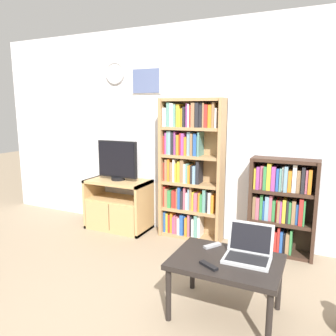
{
  "coord_description": "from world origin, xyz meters",
  "views": [
    {
      "loc": [
        1.29,
        -1.82,
        1.61
      ],
      "look_at": [
        -0.09,
        1.07,
        1.01
      ],
      "focal_mm": 35.0,
      "sensor_mm": 36.0,
      "label": 1
    }
  ],
  "objects_px": {
    "tv_stand": "(118,205)",
    "laptop": "(248,250)",
    "remote_far_from_laptop": "(209,266)",
    "bookshelf_short": "(280,206)",
    "television": "(117,161)",
    "coffee_table": "(226,266)",
    "bookshelf_tall": "(189,169)",
    "remote_near_laptop": "(212,246)"
  },
  "relations": [
    {
      "from": "tv_stand",
      "to": "remote_far_from_laptop",
      "type": "distance_m",
      "value": 2.21
    },
    {
      "from": "tv_stand",
      "to": "coffee_table",
      "type": "height_order",
      "value": "tv_stand"
    },
    {
      "from": "television",
      "to": "tv_stand",
      "type": "bearing_deg",
      "value": -80.14
    },
    {
      "from": "tv_stand",
      "to": "coffee_table",
      "type": "relative_size",
      "value": 1.02
    },
    {
      "from": "coffee_table",
      "to": "remote_far_from_laptop",
      "type": "height_order",
      "value": "remote_far_from_laptop"
    },
    {
      "from": "bookshelf_short",
      "to": "remote_near_laptop",
      "type": "bearing_deg",
      "value": -108.75
    },
    {
      "from": "bookshelf_short",
      "to": "laptop",
      "type": "height_order",
      "value": "bookshelf_short"
    },
    {
      "from": "tv_stand",
      "to": "bookshelf_short",
      "type": "height_order",
      "value": "bookshelf_short"
    },
    {
      "from": "tv_stand",
      "to": "bookshelf_short",
      "type": "relative_size",
      "value": 0.78
    },
    {
      "from": "bookshelf_short",
      "to": "remote_far_from_laptop",
      "type": "height_order",
      "value": "bookshelf_short"
    },
    {
      "from": "coffee_table",
      "to": "television",
      "type": "bearing_deg",
      "value": 145.7
    },
    {
      "from": "coffee_table",
      "to": "laptop",
      "type": "bearing_deg",
      "value": 32.1
    },
    {
      "from": "television",
      "to": "coffee_table",
      "type": "relative_size",
      "value": 0.69
    },
    {
      "from": "television",
      "to": "remote_near_laptop",
      "type": "distance_m",
      "value": 2.01
    },
    {
      "from": "tv_stand",
      "to": "coffee_table",
      "type": "bearing_deg",
      "value": -33.72
    },
    {
      "from": "tv_stand",
      "to": "laptop",
      "type": "xyz_separation_m",
      "value": [
        1.96,
        -1.12,
        0.2
      ]
    },
    {
      "from": "laptop",
      "to": "remote_far_from_laptop",
      "type": "height_order",
      "value": "laptop"
    },
    {
      "from": "bookshelf_short",
      "to": "coffee_table",
      "type": "bearing_deg",
      "value": -99.67
    },
    {
      "from": "coffee_table",
      "to": "remote_far_from_laptop",
      "type": "relative_size",
      "value": 5.09
    },
    {
      "from": "tv_stand",
      "to": "laptop",
      "type": "bearing_deg",
      "value": -29.7
    },
    {
      "from": "television",
      "to": "coffee_table",
      "type": "xyz_separation_m",
      "value": [
        1.81,
        -1.24,
        -0.51
      ]
    },
    {
      "from": "remote_far_from_laptop",
      "to": "tv_stand",
      "type": "bearing_deg",
      "value": 79.9
    },
    {
      "from": "bookshelf_tall",
      "to": "coffee_table",
      "type": "bearing_deg",
      "value": -57.83
    },
    {
      "from": "television",
      "to": "coffee_table",
      "type": "distance_m",
      "value": 2.26
    },
    {
      "from": "laptop",
      "to": "remote_near_laptop",
      "type": "bearing_deg",
      "value": 163.51
    },
    {
      "from": "bookshelf_short",
      "to": "remote_near_laptop",
      "type": "relative_size",
      "value": 6.77
    },
    {
      "from": "television",
      "to": "bookshelf_short",
      "type": "bearing_deg",
      "value": 3.09
    },
    {
      "from": "bookshelf_tall",
      "to": "bookshelf_short",
      "type": "distance_m",
      "value": 1.13
    },
    {
      "from": "bookshelf_tall",
      "to": "laptop",
      "type": "xyz_separation_m",
      "value": [
        1.0,
        -1.26,
        -0.33
      ]
    },
    {
      "from": "bookshelf_tall",
      "to": "television",
      "type": "bearing_deg",
      "value": -173.31
    },
    {
      "from": "tv_stand",
      "to": "remote_near_laptop",
      "type": "distance_m",
      "value": 1.94
    },
    {
      "from": "television",
      "to": "remote_far_from_laptop",
      "type": "distance_m",
      "value": 2.28
    },
    {
      "from": "remote_near_laptop",
      "to": "remote_far_from_laptop",
      "type": "xyz_separation_m",
      "value": [
        0.08,
        -0.35,
        0.0
      ]
    },
    {
      "from": "television",
      "to": "laptop",
      "type": "distance_m",
      "value": 2.31
    },
    {
      "from": "tv_stand",
      "to": "remote_near_laptop",
      "type": "xyz_separation_m",
      "value": [
        1.64,
        -1.03,
        0.14
      ]
    },
    {
      "from": "laptop",
      "to": "coffee_table",
      "type": "bearing_deg",
      "value": -149.05
    },
    {
      "from": "television",
      "to": "bookshelf_tall",
      "type": "distance_m",
      "value": 0.97
    },
    {
      "from": "television",
      "to": "remote_near_laptop",
      "type": "bearing_deg",
      "value": -32.75
    },
    {
      "from": "laptop",
      "to": "remote_far_from_laptop",
      "type": "distance_m",
      "value": 0.35
    },
    {
      "from": "bookshelf_tall",
      "to": "laptop",
      "type": "bearing_deg",
      "value": -51.64
    },
    {
      "from": "television",
      "to": "bookshelf_tall",
      "type": "relative_size",
      "value": 0.33
    },
    {
      "from": "coffee_table",
      "to": "bookshelf_tall",
      "type": "bearing_deg",
      "value": 122.17
    }
  ]
}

